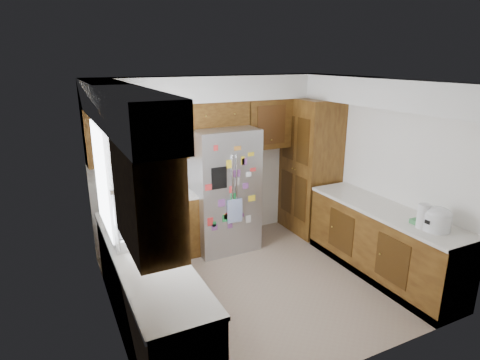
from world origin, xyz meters
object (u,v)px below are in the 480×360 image
(pantry, at_px, (310,167))
(rice_cooker, at_px, (437,218))
(paper_towel, at_px, (423,216))
(fridge, at_px, (223,189))

(pantry, xyz_separation_m, rice_cooker, (-0.00, -2.35, -0.02))
(pantry, bearing_deg, paper_towel, -92.51)
(paper_towel, bearing_deg, rice_cooker, -47.27)
(fridge, bearing_deg, rice_cooker, -58.00)
(pantry, relative_size, fridge, 1.19)
(fridge, height_order, rice_cooker, fridge)
(pantry, relative_size, rice_cooker, 6.98)
(pantry, relative_size, paper_towel, 7.66)
(rice_cooker, relative_size, paper_towel, 1.10)
(fridge, relative_size, paper_towel, 6.41)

